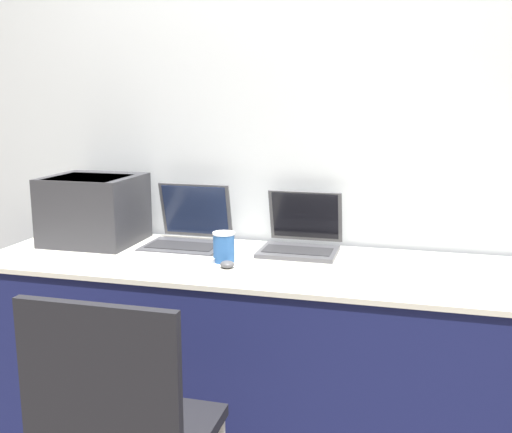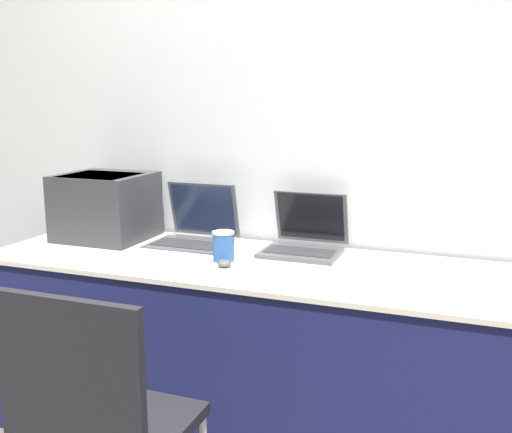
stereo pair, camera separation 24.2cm
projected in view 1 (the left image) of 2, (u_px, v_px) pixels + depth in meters
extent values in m
cube|color=silver|center=(310.00, 127.00, 2.67)|extent=(8.00, 0.05, 2.60)
cube|color=#191E51|center=(289.00, 357.00, 2.47)|extent=(2.53, 0.68, 0.76)
cube|color=silver|center=(290.00, 267.00, 2.39)|extent=(2.55, 0.70, 0.02)
cube|color=#333338|center=(94.00, 209.00, 2.72)|extent=(0.40, 0.37, 0.31)
cube|color=#51565B|center=(89.00, 183.00, 2.66)|extent=(0.32, 0.28, 0.05)
cube|color=#4C4C51|center=(183.00, 247.00, 2.62)|extent=(0.34, 0.26, 0.02)
cube|color=#2D2D30|center=(182.00, 246.00, 2.61)|extent=(0.30, 0.14, 0.00)
cube|color=#4C4C51|center=(196.00, 210.00, 2.75)|extent=(0.34, 0.07, 0.25)
cube|color=#192342|center=(195.00, 210.00, 2.74)|extent=(0.30, 0.06, 0.23)
cube|color=#4C4C51|center=(299.00, 252.00, 2.54)|extent=(0.33, 0.24, 0.02)
cube|color=#2D2D30|center=(299.00, 250.00, 2.53)|extent=(0.29, 0.13, 0.00)
cube|color=#4C4C51|center=(306.00, 216.00, 2.67)|extent=(0.33, 0.08, 0.23)
cube|color=black|center=(306.00, 216.00, 2.66)|extent=(0.29, 0.07, 0.21)
cube|color=silver|center=(164.00, 261.00, 2.40)|extent=(0.40, 0.16, 0.02)
cylinder|color=#285699|center=(224.00, 248.00, 2.41)|extent=(0.09, 0.09, 0.11)
cylinder|color=white|center=(224.00, 233.00, 2.40)|extent=(0.09, 0.09, 0.01)
ellipsoid|color=#4C4C51|center=(227.00, 264.00, 2.33)|extent=(0.06, 0.05, 0.03)
cube|color=black|center=(135.00, 433.00, 1.80)|extent=(0.46, 0.41, 0.04)
cube|color=black|center=(98.00, 386.00, 1.57)|extent=(0.46, 0.03, 0.46)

